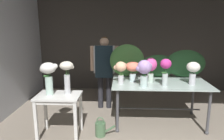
{
  "coord_description": "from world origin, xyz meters",
  "views": [
    {
      "loc": [
        -0.33,
        -2.38,
        1.9
      ],
      "look_at": [
        -0.5,
        1.2,
        1.11
      ],
      "focal_mm": 33.65,
      "sensor_mm": 36.0,
      "label": 1
    }
  ],
  "objects_px": {
    "vase_magenta_carnations": "(165,69)",
    "vase_lilac_dahlias": "(144,70)",
    "vase_peach_peonies": "(121,69)",
    "watering_can": "(101,129)",
    "florist": "(104,65)",
    "vase_white_roses_tall": "(48,74)",
    "vase_fuchsia_snapdragons": "(151,67)",
    "vase_coral_tulips": "(133,69)",
    "vase_cream_lisianthus_tall": "(67,74)",
    "side_table_white": "(59,101)",
    "vase_ivory_stock": "(193,70)",
    "display_table_glass": "(159,88)"
  },
  "relations": [
    {
      "from": "watering_can",
      "to": "side_table_white",
      "type": "bearing_deg",
      "value": -177.91
    },
    {
      "from": "florist",
      "to": "vase_magenta_carnations",
      "type": "bearing_deg",
      "value": -40.59
    },
    {
      "from": "side_table_white",
      "to": "vase_lilac_dahlias",
      "type": "relative_size",
      "value": 1.58
    },
    {
      "from": "vase_fuchsia_snapdragons",
      "to": "vase_peach_peonies",
      "type": "height_order",
      "value": "vase_fuchsia_snapdragons"
    },
    {
      "from": "vase_magenta_carnations",
      "to": "side_table_white",
      "type": "bearing_deg",
      "value": -170.4
    },
    {
      "from": "vase_peach_peonies",
      "to": "vase_lilac_dahlias",
      "type": "height_order",
      "value": "vase_lilac_dahlias"
    },
    {
      "from": "display_table_glass",
      "to": "side_table_white",
      "type": "xyz_separation_m",
      "value": [
        -1.77,
        -0.58,
        -0.08
      ]
    },
    {
      "from": "display_table_glass",
      "to": "vase_magenta_carnations",
      "type": "height_order",
      "value": "vase_magenta_carnations"
    },
    {
      "from": "florist",
      "to": "vase_white_roses_tall",
      "type": "height_order",
      "value": "florist"
    },
    {
      "from": "vase_lilac_dahlias",
      "to": "vase_cream_lisianthus_tall",
      "type": "distance_m",
      "value": 1.3
    },
    {
      "from": "display_table_glass",
      "to": "vase_peach_peonies",
      "type": "distance_m",
      "value": 0.84
    },
    {
      "from": "side_table_white",
      "to": "vase_magenta_carnations",
      "type": "height_order",
      "value": "vase_magenta_carnations"
    },
    {
      "from": "vase_peach_peonies",
      "to": "vase_magenta_carnations",
      "type": "xyz_separation_m",
      "value": [
        0.77,
        -0.12,
        0.04
      ]
    },
    {
      "from": "vase_ivory_stock",
      "to": "vase_peach_peonies",
      "type": "xyz_separation_m",
      "value": [
        -1.29,
        -0.0,
        0.0
      ]
    },
    {
      "from": "vase_ivory_stock",
      "to": "vase_white_roses_tall",
      "type": "distance_m",
      "value": 2.5
    },
    {
      "from": "vase_peach_peonies",
      "to": "vase_lilac_dahlias",
      "type": "relative_size",
      "value": 0.87
    },
    {
      "from": "vase_lilac_dahlias",
      "to": "vase_white_roses_tall",
      "type": "relative_size",
      "value": 0.86
    },
    {
      "from": "display_table_glass",
      "to": "vase_coral_tulips",
      "type": "bearing_deg",
      "value": 178.81
    },
    {
      "from": "vase_magenta_carnations",
      "to": "vase_lilac_dahlias",
      "type": "height_order",
      "value": "vase_magenta_carnations"
    },
    {
      "from": "vase_fuchsia_snapdragons",
      "to": "vase_white_roses_tall",
      "type": "xyz_separation_m",
      "value": [
        -1.73,
        -0.54,
        -0.03
      ]
    },
    {
      "from": "florist",
      "to": "vase_fuchsia_snapdragons",
      "type": "distance_m",
      "value": 1.19
    },
    {
      "from": "vase_coral_tulips",
      "to": "vase_white_roses_tall",
      "type": "xyz_separation_m",
      "value": [
        -1.41,
        -0.59,
        0.02
      ]
    },
    {
      "from": "florist",
      "to": "vase_peach_peonies",
      "type": "height_order",
      "value": "florist"
    },
    {
      "from": "vase_ivory_stock",
      "to": "vase_cream_lisianthus_tall",
      "type": "xyz_separation_m",
      "value": [
        -2.17,
        -0.38,
        0.01
      ]
    },
    {
      "from": "vase_lilac_dahlias",
      "to": "vase_white_roses_tall",
      "type": "distance_m",
      "value": 1.6
    },
    {
      "from": "vase_ivory_stock",
      "to": "vase_cream_lisianthus_tall",
      "type": "height_order",
      "value": "vase_cream_lisianthus_tall"
    },
    {
      "from": "vase_coral_tulips",
      "to": "watering_can",
      "type": "relative_size",
      "value": 1.07
    },
    {
      "from": "vase_ivory_stock",
      "to": "watering_can",
      "type": "height_order",
      "value": "vase_ivory_stock"
    },
    {
      "from": "florist",
      "to": "watering_can",
      "type": "xyz_separation_m",
      "value": [
        0.03,
        -1.26,
        -0.88
      ]
    },
    {
      "from": "vase_coral_tulips",
      "to": "vase_fuchsia_snapdragons",
      "type": "bearing_deg",
      "value": -8.19
    },
    {
      "from": "display_table_glass",
      "to": "vase_cream_lisianthus_tall",
      "type": "xyz_separation_m",
      "value": [
        -1.62,
        -0.53,
        0.38
      ]
    },
    {
      "from": "vase_cream_lisianthus_tall",
      "to": "vase_coral_tulips",
      "type": "bearing_deg",
      "value": 25.74
    },
    {
      "from": "vase_magenta_carnations",
      "to": "vase_coral_tulips",
      "type": "xyz_separation_m",
      "value": [
        -0.54,
        0.28,
        -0.06
      ]
    },
    {
      "from": "display_table_glass",
      "to": "vase_coral_tulips",
      "type": "distance_m",
      "value": 0.62
    },
    {
      "from": "side_table_white",
      "to": "vase_ivory_stock",
      "type": "relative_size",
      "value": 1.8
    },
    {
      "from": "vase_magenta_carnations",
      "to": "florist",
      "type": "bearing_deg",
      "value": 139.41
    },
    {
      "from": "display_table_glass",
      "to": "vase_coral_tulips",
      "type": "height_order",
      "value": "vase_coral_tulips"
    },
    {
      "from": "display_table_glass",
      "to": "vase_white_roses_tall",
      "type": "distance_m",
      "value": 2.04
    },
    {
      "from": "vase_ivory_stock",
      "to": "watering_can",
      "type": "relative_size",
      "value": 1.17
    },
    {
      "from": "vase_fuchsia_snapdragons",
      "to": "vase_coral_tulips",
      "type": "xyz_separation_m",
      "value": [
        -0.32,
        0.05,
        -0.04
      ]
    },
    {
      "from": "vase_coral_tulips",
      "to": "vase_lilac_dahlias",
      "type": "height_order",
      "value": "vase_lilac_dahlias"
    },
    {
      "from": "florist",
      "to": "vase_coral_tulips",
      "type": "relative_size",
      "value": 4.31
    },
    {
      "from": "vase_white_roses_tall",
      "to": "vase_cream_lisianthus_tall",
      "type": "xyz_separation_m",
      "value": [
        0.29,
        0.05,
        0.0
      ]
    },
    {
      "from": "vase_white_roses_tall",
      "to": "vase_lilac_dahlias",
      "type": "bearing_deg",
      "value": 8.98
    },
    {
      "from": "vase_ivory_stock",
      "to": "vase_magenta_carnations",
      "type": "xyz_separation_m",
      "value": [
        -0.52,
        -0.13,
        0.05
      ]
    },
    {
      "from": "display_table_glass",
      "to": "vase_fuchsia_snapdragons",
      "type": "bearing_deg",
      "value": -169.03
    },
    {
      "from": "florist",
      "to": "side_table_white",
      "type": "bearing_deg",
      "value": -117.32
    },
    {
      "from": "vase_white_roses_tall",
      "to": "florist",
      "type": "bearing_deg",
      "value": 57.73
    },
    {
      "from": "vase_peach_peonies",
      "to": "watering_can",
      "type": "xyz_separation_m",
      "value": [
        -0.33,
        -0.4,
        -0.96
      ]
    },
    {
      "from": "display_table_glass",
      "to": "florist",
      "type": "xyz_separation_m",
      "value": [
        -1.11,
        0.7,
        0.3
      ]
    }
  ]
}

